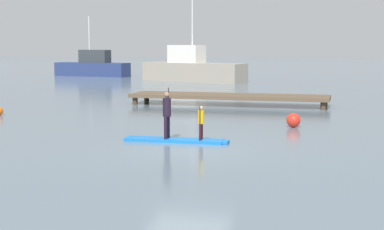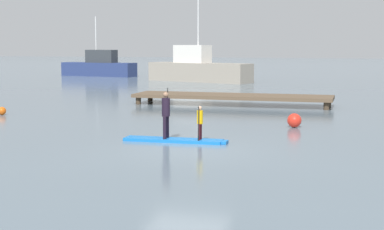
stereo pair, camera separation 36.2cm
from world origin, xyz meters
The scene contains 8 objects.
ground_plane centered at (0.00, 0.00, 0.00)m, with size 240.00×240.00×0.00m, color slate.
paddleboard_near centered at (-0.78, 1.31, 0.05)m, with size 3.50×0.75×0.10m.
paddler_adult centered at (-1.10, 1.31, 0.99)m, with size 0.28×0.49×1.68m.
paddler_child_solo centered at (0.06, 1.32, 0.72)m, with size 0.20×0.39×1.12m.
fishing_boat_green_midground centered at (-8.38, 32.11, 1.09)m, with size 9.69×5.27×9.08m.
motor_boat_small_navy centered at (-20.22, 37.80, 0.94)m, with size 8.01×3.04×5.93m.
floating_dock centered at (-1.43, 13.46, 0.46)m, with size 10.48×2.47×0.56m.
mooring_buoy_far centered at (2.66, 5.81, 0.28)m, with size 0.55×0.55×0.55m, color red.
Camera 1 is at (4.74, -17.46, 3.24)m, focal length 55.82 mm.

